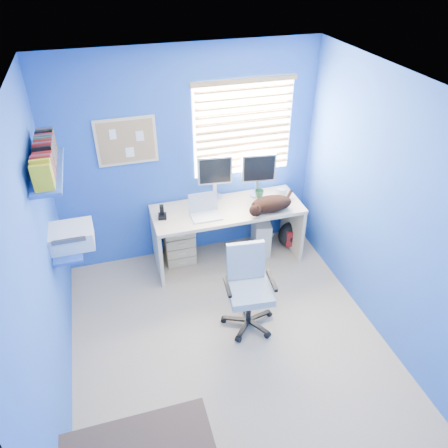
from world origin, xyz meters
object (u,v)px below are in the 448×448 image
object	(u,v)px
cat	(271,204)
office_chair	(248,297)
tower_pc	(261,234)
desk	(227,234)
laptop	(206,208)

from	to	relation	value
cat	office_chair	bearing A→B (deg)	-146.95
tower_pc	office_chair	distance (m)	1.28
desk	office_chair	size ratio (longest dim) A/B	1.97
desk	office_chair	world-z (taller)	office_chair
tower_pc	office_chair	bearing A→B (deg)	-105.03
desk	cat	world-z (taller)	cat
cat	desk	bearing A→B (deg)	134.12
laptop	cat	bearing A→B (deg)	-5.96
laptop	office_chair	xyz separation A→B (m)	(0.18, -0.96, -0.52)
desk	office_chair	distance (m)	1.07
desk	laptop	size ratio (longest dim) A/B	5.27
tower_pc	cat	bearing A→B (deg)	-78.94
office_chair	cat	bearing A→B (deg)	57.16
laptop	cat	size ratio (longest dim) A/B	0.68
desk	office_chair	bearing A→B (deg)	-95.42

